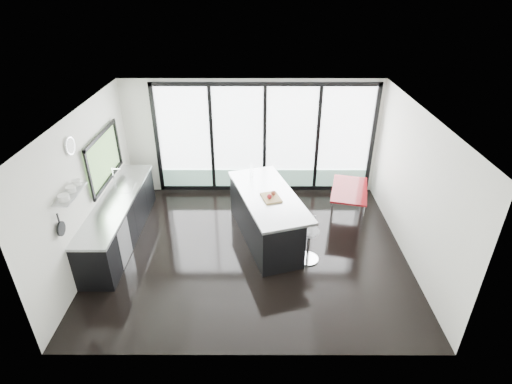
{
  "coord_description": "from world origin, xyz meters",
  "views": [
    {
      "loc": [
        0.11,
        -6.41,
        4.87
      ],
      "look_at": [
        0.1,
        0.3,
        1.15
      ],
      "focal_mm": 28.0,
      "sensor_mm": 36.0,
      "label": 1
    }
  ],
  "objects_px": {
    "bar_stool_far": "(286,224)",
    "island": "(264,216)",
    "bar_stool_near": "(308,245)",
    "red_table": "(348,202)"
  },
  "relations": [
    {
      "from": "bar_stool_far",
      "to": "red_table",
      "type": "height_order",
      "value": "bar_stool_far"
    },
    {
      "from": "island",
      "to": "red_table",
      "type": "bearing_deg",
      "value": 23.62
    },
    {
      "from": "island",
      "to": "bar_stool_far",
      "type": "distance_m",
      "value": 0.47
    },
    {
      "from": "bar_stool_near",
      "to": "red_table",
      "type": "xyz_separation_m",
      "value": [
        1.06,
        1.57,
        0.01
      ]
    },
    {
      "from": "island",
      "to": "bar_stool_far",
      "type": "height_order",
      "value": "island"
    },
    {
      "from": "bar_stool_far",
      "to": "island",
      "type": "bearing_deg",
      "value": 154.72
    },
    {
      "from": "island",
      "to": "bar_stool_near",
      "type": "distance_m",
      "value": 1.12
    },
    {
      "from": "island",
      "to": "bar_stool_far",
      "type": "bearing_deg",
      "value": -7.33
    },
    {
      "from": "bar_stool_near",
      "to": "red_table",
      "type": "distance_m",
      "value": 1.9
    },
    {
      "from": "bar_stool_near",
      "to": "red_table",
      "type": "bearing_deg",
      "value": 43.34
    }
  ]
}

